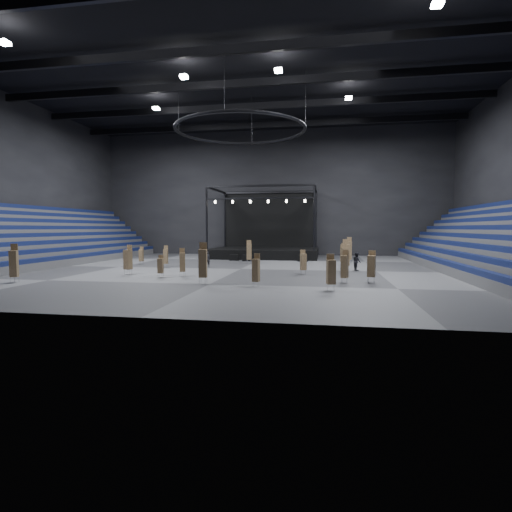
% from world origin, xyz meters
% --- Properties ---
extents(floor, '(50.00, 50.00, 0.00)m').
position_xyz_m(floor, '(0.00, 0.00, 0.00)').
color(floor, '#535355').
rests_on(floor, ground).
extents(ceiling, '(50.00, 42.00, 0.20)m').
position_xyz_m(ceiling, '(0.00, 0.00, 18.00)').
color(ceiling, black).
rests_on(ceiling, wall_back).
extents(wall_back, '(50.00, 0.20, 18.00)m').
position_xyz_m(wall_back, '(0.00, 21.00, 9.00)').
color(wall_back, black).
rests_on(wall_back, ground).
extents(wall_front, '(50.00, 0.20, 18.00)m').
position_xyz_m(wall_front, '(0.00, -21.00, 9.00)').
color(wall_front, black).
rests_on(wall_front, ground).
extents(wall_left, '(0.20, 42.00, 18.00)m').
position_xyz_m(wall_left, '(-25.00, 0.00, 9.00)').
color(wall_left, black).
rests_on(wall_left, ground).
extents(bleachers_left, '(7.20, 40.00, 6.40)m').
position_xyz_m(bleachers_left, '(-22.94, 0.00, 1.73)').
color(bleachers_left, '#4C4C4E').
rests_on(bleachers_left, floor).
extents(bleachers_right, '(7.20, 40.00, 6.40)m').
position_xyz_m(bleachers_right, '(22.94, 0.00, 1.73)').
color(bleachers_right, '#4C4C4E').
rests_on(bleachers_right, floor).
extents(stage, '(14.00, 10.00, 9.20)m').
position_xyz_m(stage, '(0.00, 16.24, 1.45)').
color(stage, black).
rests_on(stage, floor).
extents(truss_ring, '(12.30, 12.30, 5.15)m').
position_xyz_m(truss_ring, '(-0.00, 0.00, 13.00)').
color(truss_ring, black).
rests_on(truss_ring, ceiling).
extents(roof_girders, '(49.00, 30.35, 0.70)m').
position_xyz_m(roof_girders, '(0.00, -0.00, 17.20)').
color(roof_girders, black).
rests_on(roof_girders, ceiling).
extents(floodlights, '(28.60, 16.60, 0.25)m').
position_xyz_m(floodlights, '(0.00, -4.00, 16.60)').
color(floodlights, white).
rests_on(floodlights, roof_girders).
extents(flight_case_left, '(1.14, 0.63, 0.74)m').
position_xyz_m(flight_case_left, '(-2.83, 9.66, 0.37)').
color(flight_case_left, black).
rests_on(flight_case_left, floor).
extents(flight_case_mid, '(1.13, 0.60, 0.74)m').
position_xyz_m(flight_case_mid, '(-1.11, 9.00, 0.37)').
color(flight_case_mid, black).
rests_on(flight_case_mid, floor).
extents(flight_case_right, '(1.22, 0.94, 0.73)m').
position_xyz_m(flight_case_right, '(5.36, 9.52, 0.36)').
color(flight_case_right, black).
rests_on(flight_case_right, floor).
extents(chair_stack_0, '(0.58, 0.58, 2.36)m').
position_xyz_m(chair_stack_0, '(9.26, -8.26, 1.21)').
color(chair_stack_0, silver).
rests_on(chair_stack_0, floor).
extents(chair_stack_1, '(0.61, 0.61, 2.29)m').
position_xyz_m(chair_stack_1, '(8.25, -11.99, 1.21)').
color(chair_stack_1, silver).
rests_on(chair_stack_1, floor).
extents(chair_stack_2, '(0.45, 0.45, 1.91)m').
position_xyz_m(chair_stack_2, '(-11.45, 2.80, 1.01)').
color(chair_stack_2, silver).
rests_on(chair_stack_2, floor).
extents(chair_stack_3, '(0.50, 0.50, 2.23)m').
position_xyz_m(chair_stack_3, '(3.39, -11.15, 1.15)').
color(chair_stack_3, silver).
rests_on(chair_stack_3, floor).
extents(chair_stack_4, '(0.57, 0.57, 2.27)m').
position_xyz_m(chair_stack_4, '(-3.50, -6.31, 1.17)').
color(chair_stack_4, silver).
rests_on(chair_stack_4, floor).
extents(chair_stack_5, '(0.53, 0.53, 2.90)m').
position_xyz_m(chair_stack_5, '(10.54, 8.01, 1.47)').
color(chair_stack_5, silver).
rests_on(chair_stack_5, floor).
extents(chair_stack_6, '(0.63, 0.63, 2.56)m').
position_xyz_m(chair_stack_6, '(-0.34, 6.08, 1.34)').
color(chair_stack_6, silver).
rests_on(chair_stack_6, floor).
extents(chair_stack_7, '(0.59, 0.59, 2.08)m').
position_xyz_m(chair_stack_7, '(6.10, -3.56, 1.11)').
color(chair_stack_7, silver).
rests_on(chair_stack_7, floor).
extents(chair_stack_8, '(0.63, 0.63, 2.77)m').
position_xyz_m(chair_stack_8, '(-14.00, -11.99, 1.40)').
color(chair_stack_8, silver).
rests_on(chair_stack_8, floor).
extents(chair_stack_9, '(0.47, 0.47, 2.17)m').
position_xyz_m(chair_stack_9, '(-7.71, 0.43, 1.12)').
color(chair_stack_9, silver).
rests_on(chair_stack_9, floor).
extents(chair_stack_10, '(0.65, 0.65, 2.88)m').
position_xyz_m(chair_stack_10, '(9.79, 0.35, 1.48)').
color(chair_stack_10, silver).
rests_on(chair_stack_10, floor).
extents(chair_stack_11, '(0.54, 0.54, 2.58)m').
position_xyz_m(chair_stack_11, '(9.58, -1.14, 1.32)').
color(chair_stack_11, silver).
rests_on(chair_stack_11, floor).
extents(chair_stack_12, '(0.45, 0.45, 1.78)m').
position_xyz_m(chair_stack_12, '(-4.88, -7.45, 0.95)').
color(chair_stack_12, silver).
rests_on(chair_stack_12, floor).
extents(chair_stack_13, '(0.61, 0.61, 2.90)m').
position_xyz_m(chair_stack_13, '(-0.52, -10.30, 1.48)').
color(chair_stack_13, silver).
rests_on(chair_stack_13, floor).
extents(chair_stack_14, '(0.59, 0.59, 2.22)m').
position_xyz_m(chair_stack_14, '(9.74, 4.89, 1.18)').
color(chair_stack_14, silver).
rests_on(chair_stack_14, floor).
extents(chair_stack_15, '(0.67, 0.67, 2.49)m').
position_xyz_m(chair_stack_15, '(-8.36, -6.05, 1.31)').
color(chair_stack_15, silver).
rests_on(chair_stack_15, floor).
extents(chair_stack_16, '(0.64, 0.64, 2.31)m').
position_xyz_m(chair_stack_16, '(11.13, -7.87, 1.23)').
color(chair_stack_16, silver).
rests_on(chair_stack_16, floor).
extents(man_center, '(0.68, 0.58, 1.59)m').
position_xyz_m(man_center, '(-3.67, 1.25, 0.79)').
color(man_center, black).
rests_on(man_center, floor).
extents(crew_member, '(0.85, 0.97, 1.69)m').
position_xyz_m(crew_member, '(10.77, 0.40, 0.85)').
color(crew_member, black).
rests_on(crew_member, floor).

